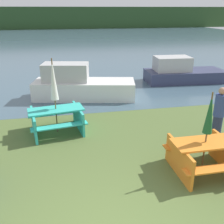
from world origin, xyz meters
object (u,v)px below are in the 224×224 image
object	(u,v)px
boat	(80,85)
picnic_table_orange	(204,154)
umbrella_darkgreen	(210,114)
umbrella_white	(53,80)
boat_second	(181,73)
picnic_table_teal	(57,118)
person	(219,114)

from	to	relation	value
boat	picnic_table_orange	bearing A→B (deg)	-57.00
umbrella_darkgreen	umbrella_white	xyz separation A→B (m)	(-3.42, 2.90, 0.21)
boat	boat_second	distance (m)	5.80
umbrella_white	boat_second	bearing A→B (deg)	37.44
picnic_table_teal	umbrella_white	distance (m)	1.23
umbrella_white	boat_second	size ratio (longest dim) A/B	0.56
picnic_table_orange	boat	bearing A→B (deg)	111.21
boat	boat_second	size ratio (longest dim) A/B	1.07
umbrella_white	person	size ratio (longest dim) A/B	1.45
picnic_table_teal	umbrella_darkgreen	xyz separation A→B (m)	(3.42, -2.90, 1.02)
picnic_table_teal	boat_second	world-z (taller)	boat_second
umbrella_white	person	distance (m)	4.96
umbrella_darkgreen	person	xyz separation A→B (m)	(1.24, 1.44, -0.67)
umbrella_white	boat	xyz separation A→B (m)	(1.02, 3.30, -1.14)
picnic_table_orange	umbrella_white	bearing A→B (deg)	139.78
picnic_table_orange	person	xyz separation A→B (m)	(1.24, 1.44, 0.35)
boat_second	picnic_table_orange	bearing A→B (deg)	-108.27
picnic_table_teal	person	xyz separation A→B (m)	(4.66, -1.46, 0.35)
person	picnic_table_orange	bearing A→B (deg)	-130.70
umbrella_darkgreen	boat_second	distance (m)	8.57
picnic_table_orange	boat_second	size ratio (longest dim) A/B	0.36
umbrella_white	person	world-z (taller)	umbrella_white
umbrella_darkgreen	person	distance (m)	2.01
picnic_table_teal	picnic_table_orange	bearing A→B (deg)	-40.22
umbrella_white	boat	distance (m)	3.63
picnic_table_teal	person	distance (m)	4.90
umbrella_white	umbrella_darkgreen	bearing A→B (deg)	-40.22
boat	picnic_table_teal	bearing A→B (deg)	-95.43
person	umbrella_white	bearing A→B (deg)	162.64
picnic_table_teal	boat	xyz separation A→B (m)	(1.02, 3.30, 0.09)
umbrella_darkgreen	person	world-z (taller)	umbrella_darkgreen
umbrella_darkgreen	boat_second	bearing A→B (deg)	68.41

